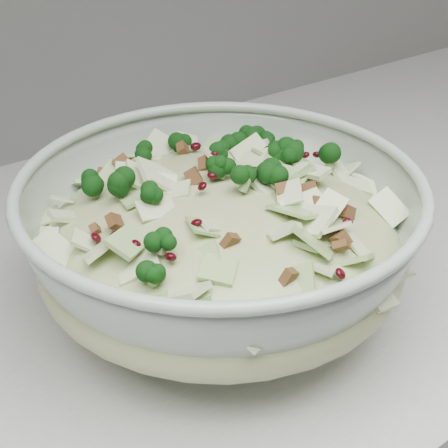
# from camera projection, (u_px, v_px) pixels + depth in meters

# --- Properties ---
(mixing_bowl) EXTENTS (0.37, 0.37, 0.12)m
(mixing_bowl) POSITION_uv_depth(u_px,v_px,m) (221.00, 242.00, 0.50)
(mixing_bowl) COLOR #A4B4A8
(mixing_bowl) RESTS_ON counter
(salad) EXTENTS (0.36, 0.36, 0.13)m
(salad) POSITION_uv_depth(u_px,v_px,m) (221.00, 220.00, 0.48)
(salad) COLOR #C1CB8B
(salad) RESTS_ON mixing_bowl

